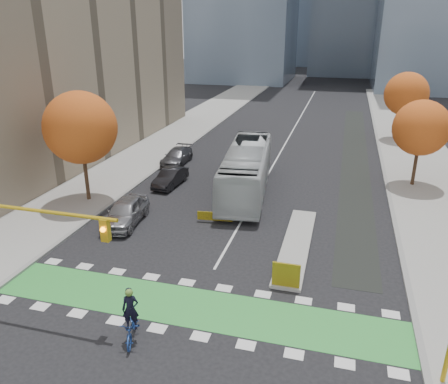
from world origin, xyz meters
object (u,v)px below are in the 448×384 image
Objects in this scene: bus at (247,169)px; parked_car_b at (170,177)px; tree_east_near at (421,128)px; tree_east_far at (406,94)px; cyclist at (132,323)px; parked_car_a at (125,212)px; tree_west at (80,128)px; traffic_signal_west at (7,229)px; hazard_board at (286,275)px; parked_car_c at (177,156)px.

bus is 3.09× the size of parked_car_b.
tree_east_near is 0.92× the size of tree_east_far.
cyclist is 11.83m from parked_car_a.
tree_east_near is 1.42× the size of parked_car_a.
tree_west is 0.96× the size of traffic_signal_west.
parked_car_c is at bearing 125.19° from hazard_board.
tree_east_far is at bearing 46.70° from tree_west.
tree_east_near is 27.33m from cyclist.
bus is at bearing 24.92° from tree_west.
tree_west is 0.62× the size of bus.
bus is 9.81m from parked_car_c.
cyclist is 0.19× the size of bus.
tree_west is 13.25m from traffic_signal_west.
tree_east_far is at bearing 53.03° from cyclist.
bus reaches higher than parked_car_b.
bus is at bearing 7.16° from parked_car_b.
bus reaches higher than hazard_board.
tree_east_near is at bearing 42.42° from cyclist.
parked_car_c is at bearing -144.45° from tree_east_far.
cyclist is at bearing -52.29° from tree_west.
traffic_signal_west is 1.74× the size of parked_car_c.
parked_car_c is at bearing 138.97° from bus.
traffic_signal_west is 23.41m from parked_car_c.
tree_east_near is 14.17m from bus.
parked_car_b is 0.87× the size of parked_car_c.
bus is at bearing -122.81° from tree_east_far.
tree_west is 35.73m from tree_east_far.
tree_east_far is 1.79× the size of parked_car_b.
hazard_board is 0.16× the size of traffic_signal_west.
tree_west is at bearing -157.38° from tree_east_near.
tree_west is at bearing -130.86° from parked_car_b.
hazard_board reaches higher than parked_car_c.
parked_car_c reaches higher than parked_car_b.
traffic_signal_west is 0.65× the size of bus.
tree_east_far is 42.01m from cyclist.
parked_car_b is at bearing -132.98° from tree_east_far.
tree_west is at bearing 141.94° from parked_car_a.
cyclist is (-5.73, -5.48, 0.02)m from hazard_board.
tree_west is 3.34× the size of cyclist.
traffic_signal_west is at bearing -71.98° from tree_west.
cyclist reaches higher than parked_car_b.
parked_car_a is at bearing -124.54° from tree_east_far.
parked_car_a is at bearing 156.72° from hazard_board.
parked_car_a is at bearing 101.55° from cyclist.
tree_east_near is 23.63m from parked_car_a.
tree_west reaches higher than parked_car_b.
tree_east_near is 21.42m from parked_car_c.
cyclist is 18.46m from bus.
tree_east_near is at bearing 65.80° from hazard_board.
tree_east_far is 43.61m from traffic_signal_west.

